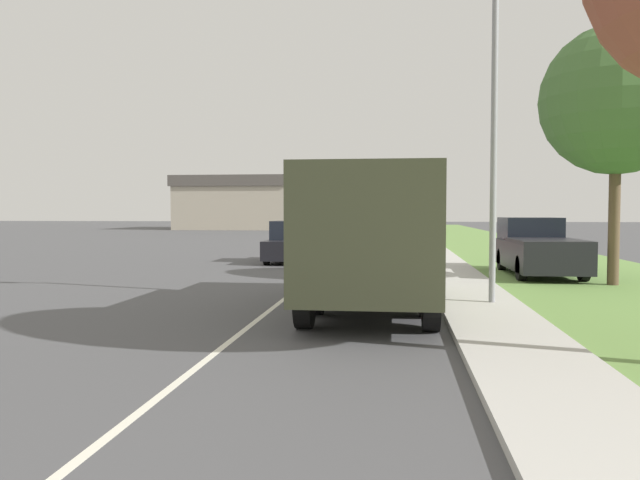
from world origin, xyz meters
name	(u,v)px	position (x,y,z in m)	size (l,w,h in m)	color
ground_plane	(354,244)	(0.00, 40.00, 0.00)	(180.00, 180.00, 0.00)	#4C4C4F
lane_centre_stripe	(354,244)	(0.00, 40.00, 0.00)	(0.12, 120.00, 0.00)	silver
sidewalk_right	(425,244)	(4.50, 40.00, 0.06)	(1.80, 120.00, 0.12)	beige
grass_strip_right	(496,245)	(8.90, 40.00, 0.01)	(7.00, 120.00, 0.02)	#6B9347
military_truck	(372,234)	(2.15, 13.02, 1.63)	(2.53, 7.11, 2.92)	#545B3D
car_nearest_ahead	(292,244)	(-1.64, 25.41, 0.76)	(1.78, 4.22, 1.71)	black
car_second_ahead	(379,236)	(1.76, 34.14, 0.77)	(1.91, 4.22, 1.74)	maroon
pickup_truck	(537,248)	(7.31, 21.18, 0.89)	(2.04, 5.30, 1.87)	black
lamp_post	(485,91)	(4.56, 13.77, 4.71)	(1.69, 0.24, 7.81)	gray
tree_mid_right	(617,100)	(8.78, 18.35, 5.22)	(4.21, 4.21, 7.32)	brown
building_distant	(240,203)	(-16.07, 73.61, 3.14)	(13.57, 12.43, 6.20)	#B2A893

